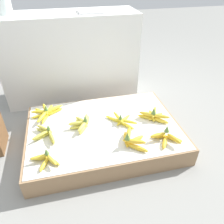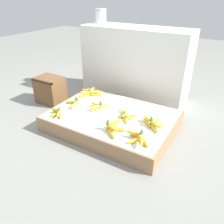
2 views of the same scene
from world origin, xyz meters
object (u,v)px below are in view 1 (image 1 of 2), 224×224
object	(u,v)px
banana_bunch_middle_midright	(121,120)
foam_tray_white	(91,11)
banana_bunch_middle_midleft	(82,123)
banana_bunch_middle_right	(154,116)
banana_bunch_front_right	(166,137)
banana_bunch_middle_left	(46,134)
banana_bunch_front_left	(46,159)
banana_bunch_back_left	(46,112)
banana_bunch_front_midright	(132,140)
glass_jar	(3,3)

from	to	relation	value
banana_bunch_middle_midright	foam_tray_white	distance (m)	0.97
banana_bunch_middle_midleft	banana_bunch_middle_right	bearing A→B (deg)	-3.46
banana_bunch_front_right	banana_bunch_middle_left	distance (m)	0.82
banana_bunch_middle_midright	banana_bunch_front_left	bearing A→B (deg)	-153.69
banana_bunch_middle_midright	banana_bunch_back_left	distance (m)	0.60
banana_bunch_middle_left	banana_bunch_back_left	size ratio (longest dim) A/B	0.87
banana_bunch_front_midright	banana_bunch_front_right	size ratio (longest dim) A/B	1.09
banana_bunch_middle_right	foam_tray_white	xyz separation A→B (m)	(-0.34, 0.74, 0.62)
banana_bunch_middle_right	glass_jar	xyz separation A→B (m)	(-1.03, 0.83, 0.70)
banana_bunch_back_left	banana_bunch_middle_left	bearing A→B (deg)	-89.82
banana_bunch_back_left	banana_bunch_front_midright	bearing A→B (deg)	-40.12
foam_tray_white	banana_bunch_middle_right	bearing A→B (deg)	-65.46
banana_bunch_front_midright	banana_bunch_middle_left	distance (m)	0.59
banana_bunch_front_midright	foam_tray_white	distance (m)	1.15
banana_bunch_front_right	banana_bunch_middle_right	bearing A→B (deg)	86.55
banana_bunch_middle_midleft	glass_jar	distance (m)	1.16
banana_bunch_front_midright	banana_bunch_middle_right	distance (m)	0.34
banana_bunch_middle_left	banana_bunch_front_midright	bearing A→B (deg)	-20.49
banana_bunch_middle_midright	banana_bunch_front_right	bearing A→B (deg)	-47.47
banana_bunch_middle_midleft	foam_tray_white	xyz separation A→B (m)	(0.21, 0.71, 0.62)
banana_bunch_front_right	banana_bunch_middle_right	world-z (taller)	banana_bunch_middle_right
banana_bunch_front_left	banana_bunch_middle_left	size ratio (longest dim) A/B	0.82
banana_bunch_front_right	banana_bunch_back_left	world-z (taller)	banana_bunch_front_right
foam_tray_white	banana_bunch_front_left	bearing A→B (deg)	-114.96
banana_bunch_middle_midright	banana_bunch_middle_right	bearing A→B (deg)	-2.44
banana_bunch_middle_left	banana_bunch_middle_midright	distance (m)	0.55
banana_bunch_front_midright	banana_bunch_front_right	world-z (taller)	banana_bunch_front_midright
banana_bunch_front_midright	banana_bunch_front_right	xyz separation A→B (m)	(0.23, -0.03, -0.00)
banana_bunch_middle_midleft	foam_tray_white	size ratio (longest dim) A/B	1.01
banana_bunch_middle_midleft	glass_jar	xyz separation A→B (m)	(-0.48, 0.79, 0.70)
banana_bunch_middle_right	glass_jar	world-z (taller)	glass_jar
banana_bunch_front_right	banana_bunch_back_left	bearing A→B (deg)	148.00
banana_bunch_front_midright	banana_bunch_middle_midright	xyz separation A→B (m)	(-0.01, 0.24, -0.01)
banana_bunch_middle_left	banana_bunch_middle_midright	size ratio (longest dim) A/B	1.02
foam_tray_white	banana_bunch_front_right	bearing A→B (deg)	-71.95
banana_bunch_middle_midright	glass_jar	xyz separation A→B (m)	(-0.77, 0.82, 0.70)
banana_bunch_front_right	banana_bunch_middle_midleft	bearing A→B (deg)	151.83
banana_bunch_front_right	foam_tray_white	world-z (taller)	foam_tray_white
banana_bunch_front_midright	banana_bunch_middle_midright	world-z (taller)	banana_bunch_front_midright
banana_bunch_middle_midleft	banana_bunch_front_midright	bearing A→B (deg)	-41.18
banana_bunch_middle_left	foam_tray_white	distance (m)	1.09
banana_bunch_back_left	foam_tray_white	distance (m)	0.93
banana_bunch_front_left	banana_bunch_middle_midleft	bearing A→B (deg)	48.49
banana_bunch_middle_left	banana_bunch_middle_midleft	size ratio (longest dim) A/B	1.07
banana_bunch_back_left	foam_tray_white	world-z (taller)	foam_tray_white
banana_bunch_middle_midright	foam_tray_white	bearing A→B (deg)	96.51
banana_bunch_front_left	banana_bunch_middle_left	distance (m)	0.24
banana_bunch_back_left	glass_jar	bearing A→B (deg)	110.96
banana_bunch_middle_midright	foam_tray_white	size ratio (longest dim) A/B	1.05
banana_bunch_front_left	glass_jar	bearing A→B (deg)	101.64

